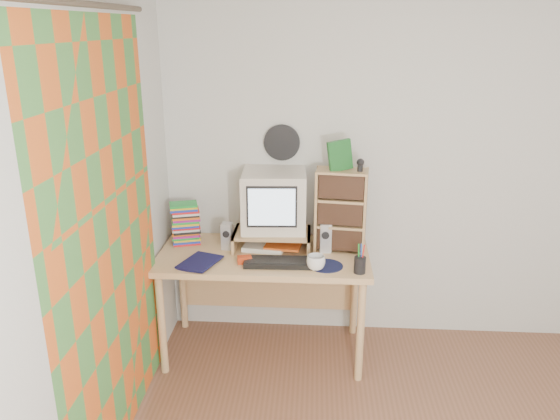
# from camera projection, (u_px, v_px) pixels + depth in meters

# --- Properties ---
(back_wall) EXTENTS (3.50, 0.00, 3.50)m
(back_wall) POSITION_uv_depth(u_px,v_px,m) (416.00, 169.00, 3.77)
(back_wall) COLOR silver
(back_wall) RESTS_ON floor
(left_wall) EXTENTS (0.00, 3.50, 3.50)m
(left_wall) POSITION_uv_depth(u_px,v_px,m) (55.00, 269.00, 2.22)
(left_wall) COLOR silver
(left_wall) RESTS_ON floor
(curtain) EXTENTS (0.00, 2.20, 2.20)m
(curtain) POSITION_uv_depth(u_px,v_px,m) (109.00, 247.00, 2.70)
(curtain) COLOR #CE581D
(curtain) RESTS_ON left_wall
(wall_disc) EXTENTS (0.25, 0.02, 0.25)m
(wall_disc) POSITION_uv_depth(u_px,v_px,m) (282.00, 143.00, 3.75)
(wall_disc) COLOR black
(wall_disc) RESTS_ON back_wall
(desk) EXTENTS (1.40, 0.70, 0.75)m
(desk) POSITION_uv_depth(u_px,v_px,m) (265.00, 268.00, 3.74)
(desk) COLOR tan
(desk) RESTS_ON floor
(monitor_riser) EXTENTS (0.52, 0.30, 0.12)m
(monitor_riser) POSITION_uv_depth(u_px,v_px,m) (272.00, 235.00, 3.70)
(monitor_riser) COLOR tan
(monitor_riser) RESTS_ON desk
(crt_monitor) EXTENTS (0.44, 0.44, 0.40)m
(crt_monitor) POSITION_uv_depth(u_px,v_px,m) (274.00, 201.00, 3.68)
(crt_monitor) COLOR beige
(crt_monitor) RESTS_ON monitor_riser
(speaker_left) EXTENTS (0.08, 0.08, 0.19)m
(speaker_left) POSITION_uv_depth(u_px,v_px,m) (227.00, 236.00, 3.69)
(speaker_left) COLOR #B6B6BB
(speaker_left) RESTS_ON desk
(speaker_right) EXTENTS (0.08, 0.08, 0.20)m
(speaker_right) POSITION_uv_depth(u_px,v_px,m) (325.00, 237.00, 3.64)
(speaker_right) COLOR #B6B6BB
(speaker_right) RESTS_ON desk
(keyboard) EXTENTS (0.48, 0.17, 0.03)m
(keyboard) POSITION_uv_depth(u_px,v_px,m) (282.00, 262.00, 3.46)
(keyboard) COLOR black
(keyboard) RESTS_ON desk
(dvd_stack) EXTENTS (0.21, 0.18, 0.26)m
(dvd_stack) POSITION_uv_depth(u_px,v_px,m) (186.00, 225.00, 3.78)
(dvd_stack) COLOR brown
(dvd_stack) RESTS_ON desk
(cd_rack) EXTENTS (0.35, 0.22, 0.56)m
(cd_rack) POSITION_uv_depth(u_px,v_px,m) (341.00, 210.00, 3.62)
(cd_rack) COLOR tan
(cd_rack) RESTS_ON desk
(mug) EXTENTS (0.13, 0.13, 0.09)m
(mug) POSITION_uv_depth(u_px,v_px,m) (316.00, 263.00, 3.39)
(mug) COLOR white
(mug) RESTS_ON desk
(diary) EXTENTS (0.29, 0.26, 0.05)m
(diary) POSITION_uv_depth(u_px,v_px,m) (186.00, 258.00, 3.51)
(diary) COLOR #10103C
(diary) RESTS_ON desk
(mousepad) EXTENTS (0.23, 0.23, 0.00)m
(mousepad) POSITION_uv_depth(u_px,v_px,m) (326.00, 266.00, 3.45)
(mousepad) COLOR black
(mousepad) RESTS_ON desk
(pen_cup) EXTENTS (0.08, 0.08, 0.14)m
(pen_cup) POSITION_uv_depth(u_px,v_px,m) (360.00, 262.00, 3.33)
(pen_cup) COLOR black
(pen_cup) RESTS_ON desk
(papers) EXTENTS (0.30, 0.24, 0.04)m
(papers) POSITION_uv_depth(u_px,v_px,m) (272.00, 246.00, 3.72)
(papers) COLOR white
(papers) RESTS_ON desk
(red_box) EXTENTS (0.10, 0.08, 0.04)m
(red_box) POSITION_uv_depth(u_px,v_px,m) (245.00, 260.00, 3.49)
(red_box) COLOR #BC3514
(red_box) RESTS_ON desk
(game_box) EXTENTS (0.15, 0.08, 0.20)m
(game_box) POSITION_uv_depth(u_px,v_px,m) (340.00, 155.00, 3.49)
(game_box) COLOR #1A5B22
(game_box) RESTS_ON cd_rack
(webcam) EXTENTS (0.05, 0.05, 0.08)m
(webcam) POSITION_uv_depth(u_px,v_px,m) (360.00, 165.00, 3.48)
(webcam) COLOR black
(webcam) RESTS_ON cd_rack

